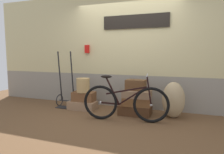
# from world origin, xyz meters

# --- Properties ---
(ground) EXTENTS (9.54, 5.20, 0.06)m
(ground) POSITION_xyz_m (0.00, 0.00, -0.03)
(ground) COLOR brown
(station_building) EXTENTS (7.54, 0.74, 2.77)m
(station_building) POSITION_xyz_m (0.01, 0.85, 1.39)
(station_building) COLOR gray
(station_building) RESTS_ON ground
(suitcase_0) EXTENTS (0.65, 0.36, 0.19)m
(suitcase_0) POSITION_xyz_m (-0.90, 0.21, 0.10)
(suitcase_0) COLOR #937051
(suitcase_0) RESTS_ON ground
(suitcase_1) EXTENTS (0.53, 0.33, 0.22)m
(suitcase_1) POSITION_xyz_m (-0.88, 0.26, 0.30)
(suitcase_1) COLOR brown
(suitcase_1) RESTS_ON suitcase_0
(suitcase_2) EXTENTS (0.67, 0.45, 0.21)m
(suitcase_2) POSITION_xyz_m (0.36, 0.25, 0.10)
(suitcase_2) COLOR #4C2D19
(suitcase_2) RESTS_ON ground
(suitcase_3) EXTENTS (0.63, 0.49, 0.18)m
(suitcase_3) POSITION_xyz_m (0.39, 0.24, 0.30)
(suitcase_3) COLOR brown
(suitcase_3) RESTS_ON suitcase_2
(suitcase_4) EXTENTS (0.57, 0.44, 0.15)m
(suitcase_4) POSITION_xyz_m (0.40, 0.24, 0.46)
(suitcase_4) COLOR #937051
(suitcase_4) RESTS_ON suitcase_3
(suitcase_5) EXTENTS (0.42, 0.30, 0.22)m
(suitcase_5) POSITION_xyz_m (0.37, 0.23, 0.64)
(suitcase_5) COLOR brown
(suitcase_5) RESTS_ON suitcase_4
(wicker_basket) EXTENTS (0.30, 0.30, 0.33)m
(wicker_basket) POSITION_xyz_m (-0.89, 0.23, 0.57)
(wicker_basket) COLOR tan
(wicker_basket) RESTS_ON suitcase_1
(luggage_trolley) EXTENTS (0.43, 0.37, 1.36)m
(luggage_trolley) POSITION_xyz_m (-1.39, 0.28, 0.31)
(luggage_trolley) COLOR black
(luggage_trolley) RESTS_ON ground
(burlap_sack) EXTENTS (0.45, 0.38, 0.73)m
(burlap_sack) POSITION_xyz_m (1.13, 0.30, 0.37)
(burlap_sack) COLOR tan
(burlap_sack) RESTS_ON ground
(bicycle) EXTENTS (1.66, 0.46, 0.92)m
(bicycle) POSITION_xyz_m (0.27, -0.24, 0.36)
(bicycle) COLOR black
(bicycle) RESTS_ON ground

